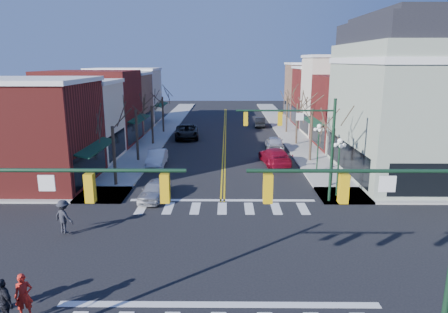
{
  "coord_description": "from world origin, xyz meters",
  "views": [
    {
      "loc": [
        0.32,
        -18.85,
        9.59
      ],
      "look_at": [
        0.09,
        9.4,
        2.8
      ],
      "focal_mm": 32.0,
      "sensor_mm": 36.0,
      "label": 1
    }
  ],
  "objects_px": {
    "car_right_near": "(275,156)",
    "pedestrian_dark_b": "(64,217)",
    "lamppost_midblock": "(318,140)",
    "pedestrian_dark_a": "(3,303)",
    "lamppost_corner": "(339,157)",
    "car_right_far": "(260,122)",
    "car_left_far": "(187,132)",
    "car_right_mid": "(275,143)",
    "victorian_corner": "(423,97)",
    "car_left_near": "(155,190)",
    "pedestrian_red_a": "(24,296)",
    "car_left_mid": "(157,158)"
  },
  "relations": [
    {
      "from": "car_right_near",
      "to": "car_right_mid",
      "type": "height_order",
      "value": "car_right_mid"
    },
    {
      "from": "car_right_near",
      "to": "car_right_mid",
      "type": "bearing_deg",
      "value": -104.4
    },
    {
      "from": "car_right_near",
      "to": "pedestrian_red_a",
      "type": "distance_m",
      "value": 26.48
    },
    {
      "from": "car_left_mid",
      "to": "car_left_near",
      "type": "bearing_deg",
      "value": -82.58
    },
    {
      "from": "victorian_corner",
      "to": "lamppost_midblock",
      "type": "xyz_separation_m",
      "value": [
        -8.3,
        0.5,
        -3.7
      ]
    },
    {
      "from": "car_left_far",
      "to": "pedestrian_dark_a",
      "type": "xyz_separation_m",
      "value": [
        -2.95,
        -37.1,
        0.23
      ]
    },
    {
      "from": "lamppost_midblock",
      "to": "pedestrian_dark_a",
      "type": "distance_m",
      "value": 26.57
    },
    {
      "from": "car_left_far",
      "to": "pedestrian_red_a",
      "type": "height_order",
      "value": "pedestrian_red_a"
    },
    {
      "from": "victorian_corner",
      "to": "car_left_near",
      "type": "bearing_deg",
      "value": -163.03
    },
    {
      "from": "lamppost_corner",
      "to": "car_left_near",
      "type": "distance_m",
      "value": 13.21
    },
    {
      "from": "car_left_far",
      "to": "pedestrian_dark_a",
      "type": "height_order",
      "value": "pedestrian_dark_a"
    },
    {
      "from": "car_right_mid",
      "to": "pedestrian_dark_a",
      "type": "relative_size",
      "value": 2.49
    },
    {
      "from": "victorian_corner",
      "to": "car_right_far",
      "type": "bearing_deg",
      "value": 113.72
    },
    {
      "from": "car_left_near",
      "to": "victorian_corner",
      "type": "bearing_deg",
      "value": 24.88
    },
    {
      "from": "car_left_near",
      "to": "car_right_near",
      "type": "xyz_separation_m",
      "value": [
        9.65,
        9.92,
        0.11
      ]
    },
    {
      "from": "car_left_far",
      "to": "car_right_mid",
      "type": "xyz_separation_m",
      "value": [
        10.36,
        -6.73,
        -0.06
      ]
    },
    {
      "from": "car_right_mid",
      "to": "pedestrian_red_a",
      "type": "bearing_deg",
      "value": 68.39
    },
    {
      "from": "car_right_far",
      "to": "pedestrian_red_a",
      "type": "bearing_deg",
      "value": 78.1
    },
    {
      "from": "car_right_near",
      "to": "car_left_mid",
      "type": "bearing_deg",
      "value": -4.93
    },
    {
      "from": "lamppost_corner",
      "to": "car_right_far",
      "type": "xyz_separation_m",
      "value": [
        -2.99,
        31.68,
        -2.26
      ]
    },
    {
      "from": "pedestrian_red_a",
      "to": "car_left_near",
      "type": "bearing_deg",
      "value": 58.15
    },
    {
      "from": "car_left_far",
      "to": "car_right_near",
      "type": "distance_m",
      "value": 16.2
    },
    {
      "from": "pedestrian_dark_a",
      "to": "car_right_far",
      "type": "bearing_deg",
      "value": 106.25
    },
    {
      "from": "car_left_mid",
      "to": "car_right_far",
      "type": "distance_m",
      "value": 25.57
    },
    {
      "from": "victorian_corner",
      "to": "car_left_far",
      "type": "height_order",
      "value": "victorian_corner"
    },
    {
      "from": "lamppost_corner",
      "to": "lamppost_midblock",
      "type": "xyz_separation_m",
      "value": [
        0.0,
        6.5,
        0.0
      ]
    },
    {
      "from": "lamppost_midblock",
      "to": "car_right_near",
      "type": "xyz_separation_m",
      "value": [
        -3.35,
        2.92,
        -2.17
      ]
    },
    {
      "from": "car_right_mid",
      "to": "pedestrian_red_a",
      "type": "distance_m",
      "value": 32.47
    },
    {
      "from": "car_left_near",
      "to": "pedestrian_red_a",
      "type": "relative_size",
      "value": 2.3
    },
    {
      "from": "pedestrian_red_a",
      "to": "pedestrian_dark_a",
      "type": "height_order",
      "value": "pedestrian_dark_a"
    },
    {
      "from": "car_left_far",
      "to": "car_right_near",
      "type": "xyz_separation_m",
      "value": [
        9.65,
        -13.02,
        -0.06
      ]
    },
    {
      "from": "pedestrian_dark_b",
      "to": "pedestrian_dark_a",
      "type": "bearing_deg",
      "value": 124.36
    },
    {
      "from": "car_left_far",
      "to": "car_right_mid",
      "type": "height_order",
      "value": "car_left_far"
    },
    {
      "from": "lamppost_corner",
      "to": "pedestrian_dark_b",
      "type": "height_order",
      "value": "lamppost_corner"
    },
    {
      "from": "lamppost_midblock",
      "to": "car_right_far",
      "type": "height_order",
      "value": "lamppost_midblock"
    },
    {
      "from": "lamppost_corner",
      "to": "pedestrian_dark_b",
      "type": "xyz_separation_m",
      "value": [
        -17.02,
        -6.54,
        -1.85
      ]
    },
    {
      "from": "car_right_mid",
      "to": "pedestrian_dark_b",
      "type": "height_order",
      "value": "pedestrian_dark_b"
    },
    {
      "from": "car_right_mid",
      "to": "pedestrian_red_a",
      "type": "xyz_separation_m",
      "value": [
        -12.86,
        -29.82,
        0.22
      ]
    },
    {
      "from": "lamppost_midblock",
      "to": "pedestrian_dark_b",
      "type": "distance_m",
      "value": 21.52
    },
    {
      "from": "car_left_far",
      "to": "car_right_near",
      "type": "relative_size",
      "value": 1.13
    },
    {
      "from": "car_left_near",
      "to": "car_left_far",
      "type": "relative_size",
      "value": 0.65
    },
    {
      "from": "car_right_mid",
      "to": "lamppost_corner",
      "type": "bearing_deg",
      "value": 101.26
    },
    {
      "from": "car_left_near",
      "to": "pedestrian_dark_b",
      "type": "distance_m",
      "value": 7.26
    },
    {
      "from": "victorian_corner",
      "to": "lamppost_midblock",
      "type": "relative_size",
      "value": 3.29
    },
    {
      "from": "car_left_near",
      "to": "car_left_mid",
      "type": "height_order",
      "value": "car_left_mid"
    },
    {
      "from": "victorian_corner",
      "to": "pedestrian_dark_a",
      "type": "relative_size",
      "value": 7.58
    },
    {
      "from": "car_right_near",
      "to": "pedestrian_dark_b",
      "type": "xyz_separation_m",
      "value": [
        -13.66,
        -15.96,
        0.32
      ]
    },
    {
      "from": "lamppost_corner",
      "to": "car_right_near",
      "type": "relative_size",
      "value": 0.79
    },
    {
      "from": "car_left_near",
      "to": "car_right_mid",
      "type": "xyz_separation_m",
      "value": [
        10.36,
        16.21,
        0.12
      ]
    },
    {
      "from": "lamppost_midblock",
      "to": "pedestrian_dark_a",
      "type": "relative_size",
      "value": 2.3
    }
  ]
}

